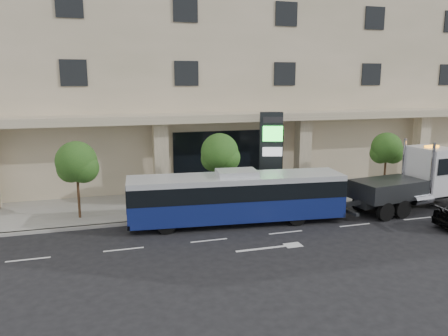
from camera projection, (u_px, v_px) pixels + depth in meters
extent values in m
plane|color=black|center=(274.00, 223.00, 23.42)|extent=(120.00, 120.00, 0.00)
cube|color=gray|center=(244.00, 199.00, 28.11)|extent=(120.00, 6.00, 0.15)
cube|color=gray|center=(260.00, 212.00, 25.29)|extent=(120.00, 0.30, 0.15)
cube|color=tan|center=(203.00, 50.00, 36.04)|extent=(60.00, 15.00, 20.00)
cube|color=tan|center=(235.00, 117.00, 28.80)|extent=(60.00, 2.80, 0.50)
cube|color=black|center=(230.00, 159.00, 30.49)|extent=(8.00, 0.12, 4.00)
cube|color=tan|center=(161.00, 159.00, 27.91)|extent=(0.90, 0.90, 4.90)
cube|color=tan|center=(303.00, 152.00, 30.70)|extent=(0.90, 0.90, 4.90)
cube|color=tan|center=(421.00, 146.00, 33.50)|extent=(0.90, 0.90, 4.90)
cylinder|color=#422B19|center=(78.00, 193.00, 23.71)|extent=(0.14, 0.14, 2.80)
sphere|color=#15491A|center=(76.00, 162.00, 23.37)|extent=(2.20, 2.20, 2.20)
sphere|color=#15491A|center=(83.00, 168.00, 23.34)|extent=(1.65, 1.65, 1.65)
sphere|color=#15491A|center=(71.00, 168.00, 23.55)|extent=(1.54, 1.54, 1.54)
cylinder|color=#422B19|center=(220.00, 182.00, 25.93)|extent=(0.14, 0.14, 2.94)
sphere|color=#15491A|center=(220.00, 152.00, 25.58)|extent=(2.20, 2.20, 2.20)
sphere|color=#15491A|center=(226.00, 158.00, 25.55)|extent=(1.65, 1.65, 1.65)
sphere|color=#15491A|center=(214.00, 159.00, 25.76)|extent=(1.54, 1.54, 1.54)
cylinder|color=#422B19|center=(385.00, 172.00, 29.17)|extent=(0.14, 0.14, 2.73)
sphere|color=#15491A|center=(387.00, 148.00, 28.84)|extent=(2.00, 2.00, 2.00)
sphere|color=#15491A|center=(393.00, 152.00, 28.81)|extent=(1.50, 1.50, 1.50)
sphere|color=#15491A|center=(380.00, 153.00, 29.02)|extent=(1.40, 1.40, 1.40)
cylinder|color=black|center=(166.00, 225.00, 21.72)|extent=(0.97, 0.37, 0.95)
cylinder|color=black|center=(164.00, 213.00, 23.64)|extent=(0.97, 0.37, 0.95)
cylinder|color=black|center=(297.00, 217.00, 23.01)|extent=(0.97, 0.37, 0.95)
cylinder|color=black|center=(285.00, 206.00, 24.94)|extent=(0.97, 0.37, 0.95)
cube|color=navy|center=(237.00, 207.00, 23.32)|extent=(11.60, 3.46, 1.14)
cube|color=black|center=(237.00, 189.00, 23.12)|extent=(11.60, 3.49, 0.86)
cube|color=silver|center=(237.00, 178.00, 23.01)|extent=(11.60, 3.46, 0.29)
cube|color=silver|center=(237.00, 173.00, 22.95)|extent=(2.23, 1.72, 0.29)
cube|color=#2D3033|center=(129.00, 222.00, 22.34)|extent=(0.37, 2.38, 0.29)
cube|color=#2D3033|center=(335.00, 209.00, 24.48)|extent=(0.37, 2.38, 0.29)
cube|color=#2D3033|center=(413.00, 197.00, 25.82)|extent=(8.06, 1.99, 0.38)
cube|color=silver|center=(430.00, 170.00, 25.99)|extent=(2.18, 2.58, 2.73)
cube|color=black|center=(441.00, 162.00, 26.26)|extent=(0.37, 2.07, 1.13)
cylinder|color=silver|center=(432.00, 171.00, 24.60)|extent=(0.19, 0.19, 3.20)
cylinder|color=silver|center=(403.00, 164.00, 26.45)|extent=(0.19, 0.19, 3.20)
cube|color=#2D3033|center=(388.00, 189.00, 24.87)|extent=(4.22, 2.76, 1.04)
cube|color=#2D3033|center=(356.00, 203.00, 24.07)|extent=(1.53, 0.46, 0.21)
cube|color=#2D3033|center=(347.00, 211.00, 23.92)|extent=(0.46, 1.71, 0.17)
cube|color=orange|center=(432.00, 146.00, 25.71)|extent=(0.88, 0.44, 0.13)
cylinder|color=black|center=(431.00, 193.00, 27.83)|extent=(1.07, 0.44, 1.04)
cylinder|color=black|center=(402.00, 209.00, 24.24)|extent=(1.07, 0.44, 1.04)
cylinder|color=black|center=(377.00, 200.00, 26.01)|extent=(1.07, 0.44, 1.04)
cylinder|color=black|center=(385.00, 212.00, 23.75)|extent=(1.07, 0.44, 1.04)
cylinder|color=black|center=(360.00, 203.00, 25.52)|extent=(1.07, 0.44, 1.04)
cube|color=black|center=(271.00, 157.00, 26.89)|extent=(1.46, 0.85, 5.52)
cube|color=#25DE37|center=(273.00, 134.00, 26.36)|extent=(1.16, 0.41, 0.92)
cube|color=silver|center=(272.00, 152.00, 26.57)|extent=(1.16, 0.41, 0.55)
cube|color=#262628|center=(273.00, 120.00, 26.20)|extent=(1.16, 0.41, 0.37)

